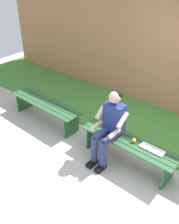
{
  "coord_description": "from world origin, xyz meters",
  "views": [
    {
      "loc": [
        -1.71,
        3.06,
        3.11
      ],
      "look_at": [
        0.7,
        0.15,
        0.8
      ],
      "focal_mm": 42.6,
      "sensor_mm": 36.0,
      "label": 1
    }
  ],
  "objects_px": {
    "bench_far": "(46,107)",
    "person_seated": "(110,124)",
    "bench_near": "(128,146)",
    "book_open": "(152,149)",
    "apple": "(134,141)"
  },
  "relations": [
    {
      "from": "apple",
      "to": "book_open",
      "type": "relative_size",
      "value": 0.18
    },
    {
      "from": "bench_near",
      "to": "apple",
      "type": "bearing_deg",
      "value": -166.38
    },
    {
      "from": "person_seated",
      "to": "book_open",
      "type": "bearing_deg",
      "value": -168.72
    },
    {
      "from": "bench_far",
      "to": "apple",
      "type": "bearing_deg",
      "value": -179.44
    },
    {
      "from": "bench_near",
      "to": "bench_far",
      "type": "height_order",
      "value": "same"
    },
    {
      "from": "bench_far",
      "to": "book_open",
      "type": "distance_m",
      "value": 2.42
    },
    {
      "from": "bench_near",
      "to": "book_open",
      "type": "relative_size",
      "value": 4.17
    },
    {
      "from": "bench_near",
      "to": "person_seated",
      "type": "bearing_deg",
      "value": 17.58
    },
    {
      "from": "person_seated",
      "to": "apple",
      "type": "height_order",
      "value": "person_seated"
    },
    {
      "from": "bench_near",
      "to": "bench_far",
      "type": "relative_size",
      "value": 1.0
    },
    {
      "from": "bench_far",
      "to": "person_seated",
      "type": "relative_size",
      "value": 1.39
    },
    {
      "from": "bench_near",
      "to": "apple",
      "type": "xyz_separation_m",
      "value": [
        -0.09,
        -0.02,
        0.14
      ]
    },
    {
      "from": "bench_near",
      "to": "book_open",
      "type": "xyz_separation_m",
      "value": [
        -0.41,
        -0.04,
        0.12
      ]
    },
    {
      "from": "bench_far",
      "to": "book_open",
      "type": "xyz_separation_m",
      "value": [
        -2.41,
        -0.04,
        0.12
      ]
    },
    {
      "from": "apple",
      "to": "book_open",
      "type": "distance_m",
      "value": 0.32
    }
  ]
}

